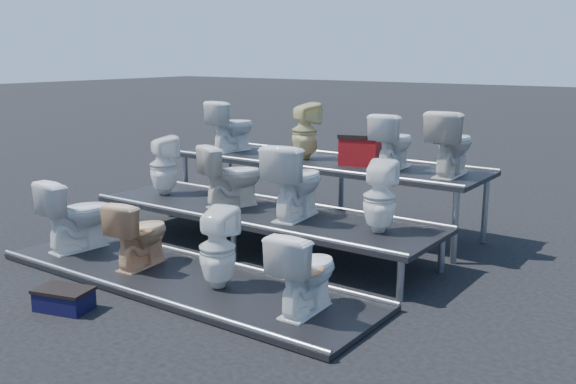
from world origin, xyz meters
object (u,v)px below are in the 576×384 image
Objects in this scene: toilet_7 at (380,197)px; toilet_10 at (393,141)px; toilet_5 at (232,176)px; toilet_9 at (305,131)px; step_stool at (64,301)px; toilet_4 at (163,165)px; red_crate at (360,151)px; toilet_0 at (77,214)px; toilet_6 at (295,181)px; toilet_1 at (140,233)px; toilet_11 at (451,143)px; toilet_2 at (218,248)px; toilet_3 at (305,271)px; toilet_8 at (232,126)px.

toilet_10 is (-0.51, 1.30, 0.37)m from toilet_7.
toilet_5 reaches higher than toilet_7.
toilet_9 is 1.57× the size of step_stool.
toilet_4 is at bearing 23.22° from toilet_5.
toilet_0 is at bearing -143.52° from red_crate.
toilet_10 is (2.54, 1.30, 0.36)m from toilet_4.
toilet_6 is at bearing 55.54° from step_stool.
step_stool is (-1.84, -2.39, -0.74)m from toilet_7.
toilet_7 is (1.02, 0.00, -0.05)m from toilet_6.
toilet_0 is at bearing -7.33° from toilet_1.
toilet_11 is at bearing -135.55° from toilet_0.
step_stool is (1.21, -2.39, -0.75)m from toilet_4.
toilet_2 is 2.46m from toilet_4.
toilet_8 is (-3.00, 2.60, 0.79)m from toilet_3.
step_stool is at bearing 40.54° from toilet_2.
toilet_5 is at bearing 107.33° from toilet_9.
toilet_4 is at bearing 19.59° from toilet_11.
toilet_7 is 0.99× the size of toilet_9.
toilet_8 reaches higher than toilet_3.
toilet_6 reaches higher than toilet_4.
toilet_11 reaches higher than toilet_8.
toilet_5 is at bearing -139.94° from red_crate.
red_crate is at bearing 61.59° from step_stool.
toilet_11 is at bearing 45.49° from step_stool.
toilet_4 is 1.86m from toilet_9.
toilet_2 is 1.03× the size of toilet_4.
toilet_6 is 1.16× the size of toilet_8.
toilet_6 is at bearing -141.67° from toilet_0.
toilet_8 reaches higher than toilet_10.
toilet_7 is 1.03× the size of toilet_8.
toilet_0 is 3.01m from toilet_9.
toilet_0 is 1.73× the size of red_crate.
toilet_7 is at bearing -156.78° from toilet_5.
toilet_2 is 1.63× the size of step_stool.
toilet_3 is at bearing 120.98° from toilet_6.
toilet_6 is (2.03, 0.00, 0.04)m from toilet_4.
toilet_5 is at bearing -157.95° from toilet_4.
red_crate reaches higher than toilet_2.
toilet_11 is (1.20, 2.60, 0.79)m from toilet_2.
toilet_4 is 2.79m from step_stool.
toilet_1 is 0.92× the size of toilet_2.
toilet_1 is 0.99× the size of toilet_8.
toilet_5 is at bearing 76.41° from step_stool.
toilet_11 reaches higher than toilet_10.
toilet_1 is 1.69m from toilet_4.
toilet_9 is at bearing -110.52° from toilet_0.
toilet_9 is at bearing -66.54° from toilet_6.
toilet_10 is at bearing -118.01° from toilet_6.
toilet_5 is at bearing 42.05° from toilet_10.
toilet_2 is 1.14× the size of toilet_10.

